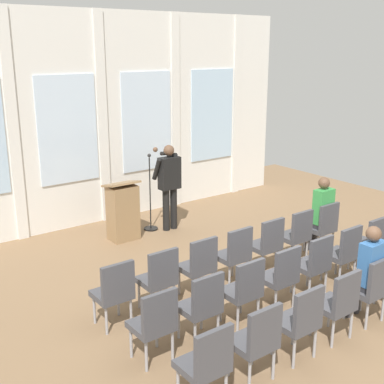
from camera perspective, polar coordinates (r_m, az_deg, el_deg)
name	(u,v)px	position (r m, az deg, el deg)	size (l,w,h in m)	color
ground_plane	(283,311)	(7.40, 10.18, -13.00)	(13.00, 13.00, 0.00)	#846647
rear_partition	(110,119)	(10.61, -9.21, 8.05)	(8.99, 0.14, 4.25)	silver
speaker	(169,181)	(10.00, -2.60, 1.25)	(0.51, 0.69, 1.72)	black
mic_stand	(151,213)	(10.19, -4.67, -2.41)	(0.28, 0.28, 1.55)	black
lectern	(123,211)	(9.68, -7.77, -2.17)	(0.60, 0.48, 1.16)	#93724C
chair_r0_c0	(114,290)	(6.74, -8.71, -10.82)	(0.46, 0.44, 0.94)	#99999E
chair_r0_c1	(159,276)	(7.05, -3.71, -9.39)	(0.46, 0.44, 0.94)	#99999E
chair_r0_c2	(199,264)	(7.42, 0.80, -8.03)	(0.46, 0.44, 0.94)	#99999E
chair_r0_c3	(235,252)	(7.82, 4.83, -6.76)	(0.46, 0.44, 0.94)	#99999E
chair_r0_c4	(267,242)	(8.27, 8.43, -5.59)	(0.46, 0.44, 0.94)	#99999E
chair_r0_c5	(296,233)	(8.74, 11.64, -4.53)	(0.46, 0.44, 0.94)	#99999E
chair_r0_c6	(323,225)	(9.24, 14.51, -3.57)	(0.46, 0.44, 0.94)	#99999E
audience_r0_c6	(321,211)	(9.22, 14.23, -2.09)	(0.36, 0.39, 1.39)	#2D2D33
chair_r1_c0	(155,321)	(6.01, -4.21, -14.25)	(0.46, 0.44, 0.94)	#99999E
chair_r1_c1	(202,303)	(6.36, 1.15, -12.39)	(0.46, 0.44, 0.94)	#99999E
chair_r1_c2	(244,288)	(6.76, 5.85, -10.66)	(0.46, 0.44, 0.94)	#99999E
chair_r1_c3	(281,274)	(7.20, 9.96, -9.06)	(0.46, 0.44, 0.94)	#99999E
chair_r1_c4	(314,262)	(7.68, 13.54, -7.63)	(0.46, 0.44, 0.94)	#99999E
chair_r1_c5	(344,251)	(8.19, 16.67, -6.34)	(0.46, 0.44, 0.94)	#99999E
chair_r1_c6	(371,241)	(8.72, 19.40, -5.19)	(0.46, 0.44, 0.94)	#99999E
chair_r2_c0	(207,361)	(5.35, 1.67, -18.45)	(0.46, 0.44, 0.94)	#99999E
chair_r2_c1	(257,338)	(5.74, 7.29, -15.97)	(0.46, 0.44, 0.94)	#99999E
chair_r2_c2	(300,318)	(6.18, 12.05, -13.71)	(0.46, 0.44, 0.94)	#99999E
chair_r2_c3	(338,301)	(6.66, 16.07, -11.68)	(0.46, 0.44, 0.94)	#99999E
chair_r2_c4	(371,286)	(7.17, 19.48, -9.90)	(0.46, 0.44, 0.94)	#99999E
audience_r2_c4	(368,269)	(7.12, 19.11, -8.15)	(0.36, 0.39, 1.35)	#2D2D33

